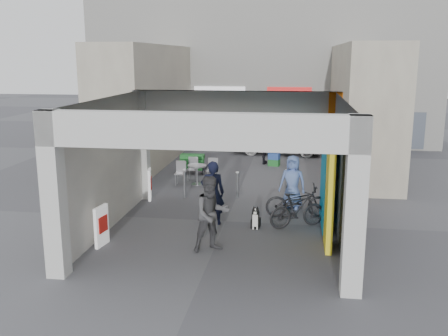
% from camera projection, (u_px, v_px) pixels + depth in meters
% --- Properties ---
extents(ground, '(90.00, 90.00, 0.00)m').
position_uv_depth(ground, '(226.00, 221.00, 14.00)').
color(ground, '#535358').
rests_on(ground, ground).
extents(arcade_canopy, '(6.40, 6.45, 6.40)m').
position_uv_depth(arcade_canopy, '(243.00, 146.00, 12.63)').
color(arcade_canopy, '#B8B8B3').
rests_on(arcade_canopy, ground).
extents(far_building, '(18.00, 4.08, 8.00)m').
position_uv_depth(far_building, '(262.00, 67.00, 26.65)').
color(far_building, white).
rests_on(far_building, ground).
extents(plaza_bldg_left, '(2.00, 9.00, 5.00)m').
position_uv_depth(plaza_bldg_left, '(146.00, 105.00, 21.32)').
color(plaza_bldg_left, '#B1AB93').
rests_on(plaza_bldg_left, ground).
extents(plaza_bldg_right, '(2.00, 9.00, 5.00)m').
position_uv_depth(plaza_bldg_right, '(362.00, 108.00, 20.08)').
color(plaza_bldg_right, '#B1AB93').
rests_on(plaza_bldg_right, ground).
extents(bollard_left, '(0.09, 0.09, 0.94)m').
position_uv_depth(bollard_left, '(185.00, 184.00, 16.28)').
color(bollard_left, gray).
rests_on(bollard_left, ground).
extents(bollard_center, '(0.09, 0.09, 0.85)m').
position_uv_depth(bollard_center, '(237.00, 185.00, 16.27)').
color(bollard_center, gray).
rests_on(bollard_center, ground).
extents(bollard_right, '(0.09, 0.09, 0.96)m').
position_uv_depth(bollard_right, '(287.00, 184.00, 16.11)').
color(bollard_right, gray).
rests_on(bollard_right, ground).
extents(advert_board_near, '(0.17, 0.56, 1.00)m').
position_uv_depth(advert_board_near, '(102.00, 226.00, 12.11)').
color(advert_board_near, white).
rests_on(advert_board_near, ground).
extents(advert_board_far, '(0.21, 0.55, 1.00)m').
position_uv_depth(advert_board_far, '(150.00, 184.00, 16.07)').
color(advert_board_far, white).
rests_on(advert_board_far, ground).
extents(cafe_set, '(1.42, 1.15, 0.86)m').
position_uv_depth(cafe_set, '(196.00, 174.00, 18.28)').
color(cafe_set, '#99999E').
rests_on(cafe_set, ground).
extents(produce_stand, '(1.14, 0.62, 0.75)m').
position_uv_depth(produce_stand, '(192.00, 166.00, 19.68)').
color(produce_stand, black).
rests_on(produce_stand, ground).
extents(crate_stack, '(0.51, 0.44, 0.56)m').
position_uv_depth(crate_stack, '(274.00, 159.00, 21.11)').
color(crate_stack, '#1B601E').
rests_on(crate_stack, ground).
extents(border_collie, '(0.23, 0.45, 0.63)m').
position_uv_depth(border_collie, '(256.00, 219.00, 13.40)').
color(border_collie, black).
rests_on(border_collie, ground).
extents(man_with_dog, '(0.69, 0.50, 1.77)m').
position_uv_depth(man_with_dog, '(213.00, 193.00, 13.61)').
color(man_with_dog, black).
rests_on(man_with_dog, ground).
extents(man_back_turned, '(1.11, 1.03, 1.82)m').
position_uv_depth(man_back_turned, '(212.00, 214.00, 11.71)').
color(man_back_turned, '#444447').
rests_on(man_back_turned, ground).
extents(man_elderly, '(0.90, 0.69, 1.63)m').
position_uv_depth(man_elderly, '(292.00, 182.00, 15.07)').
color(man_elderly, '#637EC1').
rests_on(man_elderly, ground).
extents(man_crates, '(1.23, 0.80, 1.95)m').
position_uv_depth(man_crates, '(268.00, 142.00, 21.20)').
color(man_crates, black).
rests_on(man_crates, ground).
extents(bicycle_front, '(1.90, 0.90, 0.96)m').
position_uv_depth(bicycle_front, '(297.00, 201.00, 14.29)').
color(bicycle_front, black).
rests_on(bicycle_front, ground).
extents(bicycle_rear, '(1.65, 1.12, 0.97)m').
position_uv_depth(bicycle_rear, '(297.00, 210.00, 13.42)').
color(bicycle_rear, black).
rests_on(bicycle_rear, ground).
extents(white_van, '(4.42, 1.97, 1.47)m').
position_uv_depth(white_van, '(278.00, 138.00, 23.62)').
color(white_van, silver).
rests_on(white_van, ground).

